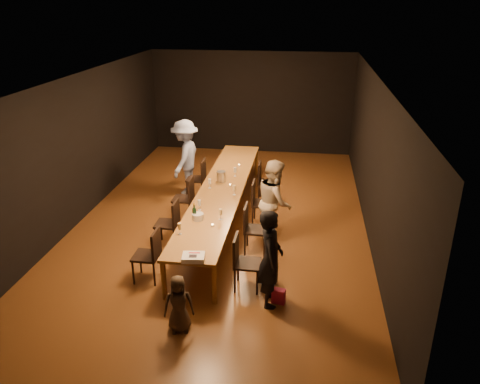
# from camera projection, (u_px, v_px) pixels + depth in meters

# --- Properties ---
(ground) EXTENTS (10.00, 10.00, 0.00)m
(ground) POSITION_uv_depth(u_px,v_px,m) (222.00, 220.00, 10.02)
(ground) COLOR #4B2612
(ground) RESTS_ON ground
(room_shell) EXTENTS (6.04, 10.04, 3.02)m
(room_shell) POSITION_uv_depth(u_px,v_px,m) (221.00, 126.00, 9.22)
(room_shell) COLOR black
(room_shell) RESTS_ON ground
(table) EXTENTS (0.90, 6.00, 0.75)m
(table) POSITION_uv_depth(u_px,v_px,m) (222.00, 190.00, 9.75)
(table) COLOR #95622B
(table) RESTS_ON ground
(chair_right_0) EXTENTS (0.42, 0.42, 0.93)m
(chair_right_0) POSITION_uv_depth(u_px,v_px,m) (247.00, 263.00, 7.54)
(chair_right_0) COLOR black
(chair_right_0) RESTS_ON ground
(chair_right_1) EXTENTS (0.42, 0.42, 0.93)m
(chair_right_1) POSITION_uv_depth(u_px,v_px,m) (256.00, 229.00, 8.63)
(chair_right_1) COLOR black
(chair_right_1) RESTS_ON ground
(chair_right_2) EXTENTS (0.42, 0.42, 0.93)m
(chair_right_2) POSITION_uv_depth(u_px,v_px,m) (262.00, 203.00, 9.73)
(chair_right_2) COLOR black
(chair_right_2) RESTS_ON ground
(chair_right_3) EXTENTS (0.42, 0.42, 0.93)m
(chair_right_3) POSITION_uv_depth(u_px,v_px,m) (267.00, 182.00, 10.82)
(chair_right_3) COLOR black
(chair_right_3) RESTS_ON ground
(chair_left_0) EXTENTS (0.42, 0.42, 0.93)m
(chair_left_0) POSITION_uv_depth(u_px,v_px,m) (146.00, 255.00, 7.76)
(chair_left_0) COLOR black
(chair_left_0) RESTS_ON ground
(chair_left_1) EXTENTS (0.42, 0.42, 0.93)m
(chair_left_1) POSITION_uv_depth(u_px,v_px,m) (167.00, 223.00, 8.86)
(chair_left_1) COLOR black
(chair_left_1) RESTS_ON ground
(chair_left_2) EXTENTS (0.42, 0.42, 0.93)m
(chair_left_2) POSITION_uv_depth(u_px,v_px,m) (183.00, 198.00, 9.95)
(chair_left_2) COLOR black
(chair_left_2) RESTS_ON ground
(chair_left_3) EXTENTS (0.42, 0.42, 0.93)m
(chair_left_3) POSITION_uv_depth(u_px,v_px,m) (196.00, 178.00, 11.05)
(chair_left_3) COLOR black
(chair_left_3) RESTS_ON ground
(woman_birthday) EXTENTS (0.44, 0.61, 1.58)m
(woman_birthday) POSITION_uv_depth(u_px,v_px,m) (271.00, 258.00, 7.04)
(woman_birthday) COLOR black
(woman_birthday) RESTS_ON ground
(woman_tan) EXTENTS (0.75, 0.90, 1.65)m
(woman_tan) POSITION_uv_depth(u_px,v_px,m) (275.00, 202.00, 8.90)
(woman_tan) COLOR beige
(woman_tan) RESTS_ON ground
(man_blue) EXTENTS (0.78, 1.22, 1.80)m
(man_blue) POSITION_uv_depth(u_px,v_px,m) (185.00, 157.00, 11.15)
(man_blue) COLOR #8CA2D8
(man_blue) RESTS_ON ground
(child) EXTENTS (0.49, 0.38, 0.88)m
(child) POSITION_uv_depth(u_px,v_px,m) (179.00, 304.00, 6.57)
(child) COLOR #403124
(child) RESTS_ON ground
(gift_bag_red) EXTENTS (0.22, 0.15, 0.24)m
(gift_bag_red) POSITION_uv_depth(u_px,v_px,m) (279.00, 296.00, 7.28)
(gift_bag_red) COLOR #C01C54
(gift_bag_red) RESTS_ON ground
(gift_bag_blue) EXTENTS (0.25, 0.18, 0.29)m
(gift_bag_blue) POSITION_uv_depth(u_px,v_px,m) (269.00, 275.00, 7.79)
(gift_bag_blue) COLOR #295CB5
(gift_bag_blue) RESTS_ON ground
(birthday_cake) EXTENTS (0.37, 0.31, 0.08)m
(birthday_cake) POSITION_uv_depth(u_px,v_px,m) (193.00, 257.00, 7.06)
(birthday_cake) COLOR white
(birthday_cake) RESTS_ON table
(plate_stack) EXTENTS (0.21, 0.21, 0.12)m
(plate_stack) POSITION_uv_depth(u_px,v_px,m) (198.00, 217.00, 8.33)
(plate_stack) COLOR silver
(plate_stack) RESTS_ON table
(champagne_bottle) EXTENTS (0.09, 0.09, 0.32)m
(champagne_bottle) POSITION_uv_depth(u_px,v_px,m) (194.00, 211.00, 8.31)
(champagne_bottle) COLOR black
(champagne_bottle) RESTS_ON table
(ice_bucket) EXTENTS (0.22, 0.22, 0.22)m
(ice_bucket) POSITION_uv_depth(u_px,v_px,m) (221.00, 176.00, 10.06)
(ice_bucket) COLOR #B2B2B7
(ice_bucket) RESTS_ON table
(wineglass_0) EXTENTS (0.06, 0.06, 0.21)m
(wineglass_0) POSITION_uv_depth(u_px,v_px,m) (180.00, 229.00, 7.80)
(wineglass_0) COLOR beige
(wineglass_0) RESTS_ON table
(wineglass_1) EXTENTS (0.06, 0.06, 0.21)m
(wineglass_1) POSITION_uv_depth(u_px,v_px,m) (221.00, 214.00, 8.31)
(wineglass_1) COLOR beige
(wineglass_1) RESTS_ON table
(wineglass_2) EXTENTS (0.06, 0.06, 0.21)m
(wineglass_2) POSITION_uv_depth(u_px,v_px,m) (199.00, 205.00, 8.69)
(wineglass_2) COLOR silver
(wineglass_2) RESTS_ON table
(wineglass_3) EXTENTS (0.06, 0.06, 0.21)m
(wineglass_3) POSITION_uv_depth(u_px,v_px,m) (234.00, 190.00, 9.36)
(wineglass_3) COLOR beige
(wineglass_3) RESTS_ON table
(wineglass_4) EXTENTS (0.06, 0.06, 0.21)m
(wineglass_4) POSITION_uv_depth(u_px,v_px,m) (210.00, 184.00, 9.69)
(wineglass_4) COLOR silver
(wineglass_4) RESTS_ON table
(wineglass_5) EXTENTS (0.06, 0.06, 0.21)m
(wineglass_5) POSITION_uv_depth(u_px,v_px,m) (235.00, 172.00, 10.33)
(wineglass_5) COLOR silver
(wineglass_5) RESTS_ON table
(tealight_near) EXTENTS (0.05, 0.05, 0.03)m
(tealight_near) POSITION_uv_depth(u_px,v_px,m) (212.00, 225.00, 8.11)
(tealight_near) COLOR #B2B7B2
(tealight_near) RESTS_ON table
(tealight_mid) EXTENTS (0.05, 0.05, 0.03)m
(tealight_mid) POSITION_uv_depth(u_px,v_px,m) (230.00, 185.00, 9.83)
(tealight_mid) COLOR #B2B7B2
(tealight_mid) RESTS_ON table
(tealight_far) EXTENTS (0.05, 0.05, 0.03)m
(tealight_far) POSITION_uv_depth(u_px,v_px,m) (239.00, 165.00, 11.00)
(tealight_far) COLOR #B2B7B2
(tealight_far) RESTS_ON table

